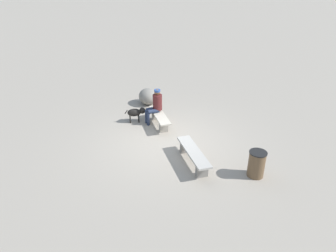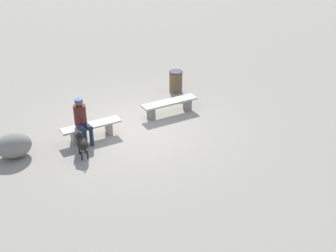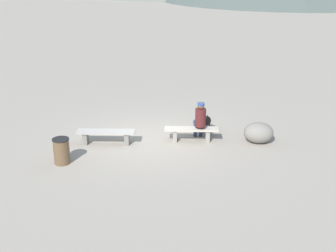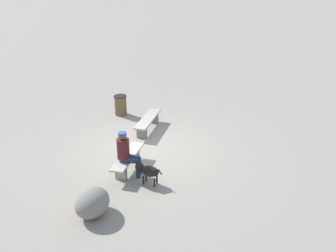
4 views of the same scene
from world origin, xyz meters
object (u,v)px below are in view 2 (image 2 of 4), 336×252
(bench_right, at_px, (91,128))
(dog, at_px, (82,143))
(boulder, at_px, (14,145))
(seated_person, at_px, (82,118))
(trash_bin, at_px, (176,81))
(bench_left, at_px, (170,105))

(bench_right, xyz_separation_m, dog, (0.62, 0.67, 0.08))
(dog, distance_m, boulder, 1.76)
(seated_person, xyz_separation_m, dog, (0.34, 0.63, -0.34))
(seated_person, xyz_separation_m, trash_bin, (-4.13, -1.22, -0.35))
(bench_left, relative_size, boulder, 1.98)
(dog, relative_size, trash_bin, 1.00)
(bench_left, xyz_separation_m, bench_right, (2.65, -0.08, 0.00))
(dog, distance_m, trash_bin, 4.83)
(bench_right, height_order, dog, dog)
(seated_person, height_order, boulder, seated_person)
(bench_left, xyz_separation_m, dog, (3.27, 0.60, 0.08))
(bench_left, bearing_deg, trash_bin, -126.16)
(bench_left, bearing_deg, dog, 17.96)
(boulder, bearing_deg, dog, 144.99)
(bench_right, height_order, boulder, boulder)
(seated_person, bearing_deg, dog, 62.64)
(seated_person, bearing_deg, bench_right, -170.11)
(trash_bin, bearing_deg, seated_person, 16.47)
(bench_left, relative_size, bench_right, 1.06)
(trash_bin, relative_size, boulder, 0.81)
(bench_left, distance_m, bench_right, 2.65)
(bench_left, relative_size, dog, 2.46)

